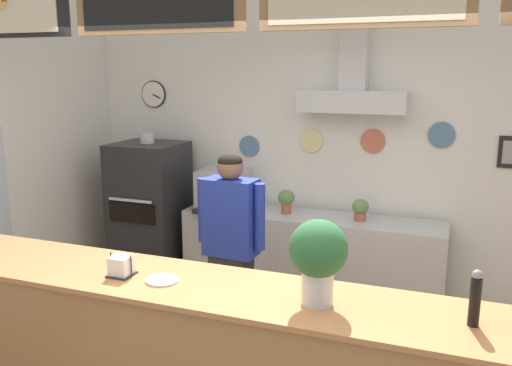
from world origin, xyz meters
name	(u,v)px	position (x,y,z in m)	size (l,w,h in m)	color
back_wall_assembly	(338,136)	(0.01, 2.22, 1.63)	(5.29, 2.51, 3.07)	#9E9E99
back_prep_counter	(310,262)	(-0.17, 1.96, 0.44)	(2.46, 0.53, 0.90)	#B7BABF
pizza_oven	(150,216)	(-1.85, 1.85, 0.77)	(0.67, 0.69, 1.62)	#232326
shop_worker	(231,253)	(-0.49, 0.78, 0.89)	(0.55, 0.24, 1.65)	#232328
espresso_machine	(224,190)	(-1.06, 1.93, 1.09)	(0.46, 0.52, 0.38)	#A3A5AD
potted_sage	(286,200)	(-0.42, 1.97, 1.04)	(0.16, 0.16, 0.23)	#9E563D
potted_basil	(360,209)	(0.28, 1.96, 1.01)	(0.15, 0.15, 0.20)	#9E563D
napkin_holder	(121,266)	(-0.71, -0.30, 1.14)	(0.14, 0.13, 0.13)	#262628
condiment_plate	(162,280)	(-0.45, -0.30, 1.09)	(0.18, 0.18, 0.01)	white
basil_vase	(318,257)	(0.44, -0.27, 1.34)	(0.30, 0.30, 0.44)	silver
pepper_grinder	(475,298)	(1.18, -0.25, 1.22)	(0.05, 0.05, 0.27)	black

